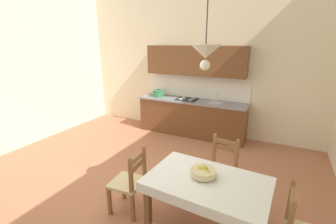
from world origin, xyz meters
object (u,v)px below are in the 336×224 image
Objects in this scene: kitchen_cabinetry at (192,101)px; fruit_bowl at (203,172)px; dining_chair_kitchen_side at (220,170)px; pendant_lamp at (206,52)px; dining_chair_tv_side at (130,182)px; dining_table at (207,190)px.

kitchen_cabinetry reaches higher than fruit_bowl.
dining_chair_kitchen_side is (1.30, -2.20, -0.41)m from kitchen_cabinetry.
pendant_lamp is at bearing 155.77° from fruit_bowl.
dining_chair_tv_side is 3.10× the size of fruit_bowl.
dining_table is 1.08m from dining_chair_tv_side.
kitchen_cabinetry is at bearing 120.47° from dining_chair_kitchen_side.
dining_chair_tv_side is 1.35m from dining_chair_kitchen_side.
dining_chair_kitchen_side reaches higher than fruit_bowl.
dining_table is at bearing -34.53° from fruit_bowl.
pendant_lamp is (1.22, -2.95, 1.32)m from kitchen_cabinetry.
fruit_bowl is at bearing -92.73° from dining_chair_kitchen_side.
dining_chair_tv_side is (-1.06, -0.06, -0.18)m from dining_table.
kitchen_cabinetry reaches higher than dining_chair_kitchen_side.
dining_chair_tv_side is 1.07m from fruit_bowl.
kitchen_cabinetry is 1.88× the size of dining_table.
dining_chair_kitchen_side is (1.03, 0.88, 0.00)m from dining_chair_tv_side.
dining_chair_kitchen_side is at bearing 87.27° from fruit_bowl.
kitchen_cabinetry is 2.91× the size of dining_chair_tv_side.
dining_chair_tv_side is 1.98m from pendant_lamp.
pendant_lamp reaches higher than dining_chair_kitchen_side.
kitchen_cabinetry reaches higher than dining_table.
dining_table is 0.83m from dining_chair_kitchen_side.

